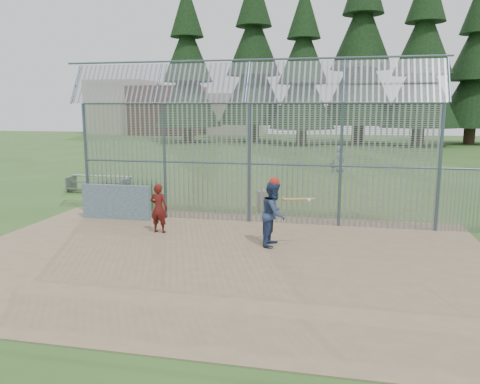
% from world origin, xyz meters
% --- Properties ---
extents(ground, '(120.00, 120.00, 0.00)m').
position_xyz_m(ground, '(0.00, 0.00, 0.00)').
color(ground, '#2D511E').
rests_on(ground, ground).
extents(dirt_infield, '(14.00, 10.00, 0.02)m').
position_xyz_m(dirt_infield, '(0.00, -0.50, 0.01)').
color(dirt_infield, '#756047').
rests_on(dirt_infield, ground).
extents(dugout_wall, '(2.50, 0.12, 1.20)m').
position_xyz_m(dugout_wall, '(-4.60, 2.90, 0.62)').
color(dugout_wall, '#38566B').
rests_on(dugout_wall, dirt_infield).
extents(batter, '(0.78, 0.95, 1.81)m').
position_xyz_m(batter, '(1.20, 0.87, 0.93)').
color(batter, navy).
rests_on(batter, dirt_infield).
extents(onlooker, '(0.59, 0.41, 1.54)m').
position_xyz_m(onlooker, '(-2.46, 1.50, 0.79)').
color(onlooker, maroon).
rests_on(onlooker, dirt_infield).
extents(bg_kid_standing, '(0.92, 0.87, 1.58)m').
position_xyz_m(bg_kid_standing, '(3.03, 17.24, 0.79)').
color(bg_kid_standing, gray).
rests_on(bg_kid_standing, ground).
extents(bg_kid_seated, '(0.50, 0.34, 0.78)m').
position_xyz_m(bg_kid_seated, '(2.67, 16.84, 0.39)').
color(bg_kid_seated, slate).
rests_on(bg_kid_seated, ground).
extents(batting_gear, '(1.26, 0.55, 0.61)m').
position_xyz_m(batting_gear, '(1.32, 0.84, 1.74)').
color(batting_gear, '#AD2317').
rests_on(batting_gear, ground).
extents(trash_can, '(0.56, 0.56, 0.82)m').
position_xyz_m(trash_can, '(0.18, 5.49, 0.38)').
color(trash_can, '#919499').
rests_on(trash_can, ground).
extents(bleacher, '(3.00, 0.95, 0.72)m').
position_xyz_m(bleacher, '(-7.90, 7.74, 0.41)').
color(bleacher, slate).
rests_on(bleacher, ground).
extents(backstop_fence, '(20.09, 0.81, 5.30)m').
position_xyz_m(backstop_fence, '(1.81, 3.43, 2.36)').
color(backstop_fence, '#47566B').
rests_on(backstop_fence, ground).
extents(conifer_row, '(38.48, 12.26, 20.20)m').
position_xyz_m(conifer_row, '(1.93, 41.51, 10.83)').
color(conifer_row, '#332319').
rests_on(conifer_row, ground).
extents(distant_buildings, '(26.50, 10.50, 8.00)m').
position_xyz_m(distant_buildings, '(-23.18, 56.49, 3.60)').
color(distant_buildings, brown).
rests_on(distant_buildings, ground).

